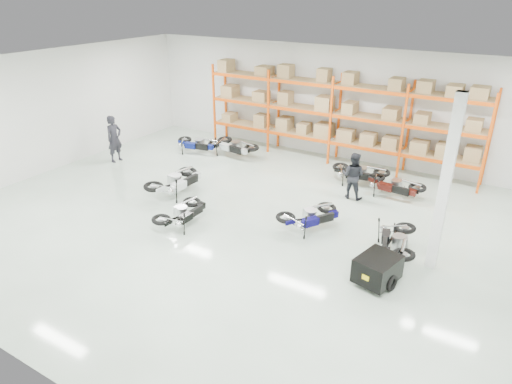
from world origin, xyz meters
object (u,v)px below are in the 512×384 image
Objects in this scene: moto_blue_centre at (311,213)px; moto_back_a at (197,141)px; person_left at (114,139)px; person_back at (353,176)px; moto_touring_right at (396,236)px; moto_silver_left at (176,178)px; moto_back_c at (360,169)px; moto_back_b at (234,143)px; moto_back_d at (394,182)px; trailer at (377,269)px; moto_black_far_left at (182,209)px.

moto_back_a is (-7.01, 3.63, 0.01)m from moto_blue_centre.
person_left is at bearing 25.43° from moto_blue_centre.
person_left reaches higher than person_back.
moto_blue_centre is at bearing 165.01° from moto_touring_right.
moto_silver_left is 1.04× the size of person_left.
moto_touring_right is 0.96× the size of moto_back_c.
moto_back_b is (-0.45, 4.23, -0.02)m from moto_silver_left.
person_left is at bearing 109.82° from moto_back_d.
moto_back_a is at bearing -57.50° from moto_silver_left.
trailer is 5.36m from moto_back_d.
moto_black_far_left is 0.88× the size of moto_back_b.
moto_silver_left is 6.56m from moto_back_c.
moto_black_far_left is at bearing -177.17° from moto_touring_right.
trailer is (7.55, -1.57, -0.17)m from moto_silver_left.
moto_back_c is at bearing -120.05° from moto_black_far_left.
moto_black_far_left is 5.80m from person_back.
person_left reaches higher than trailer.
moto_touring_right is at bearing -149.75° from moto_blue_centre.
moto_back_c is 1.12× the size of person_back.
moto_blue_centre is 6.83m from moto_back_b.
trailer is at bearing -129.16° from moto_back_a.
person_back reaches higher than moto_touring_right.
moto_blue_centre is 3.85m from moto_back_d.
trailer is 1.03× the size of moto_back_d.
trailer is (0.00, -1.60, -0.10)m from moto_touring_right.
moto_back_a is 7.11m from moto_back_c.
moto_back_c is (7.10, 0.39, 0.01)m from moto_back_a.
moto_back_c is (5.09, 4.14, -0.05)m from moto_silver_left.
moto_back_a is at bearing 145.82° from moto_touring_right.
moto_blue_centre is 0.88× the size of moto_silver_left.
moto_silver_left reaches higher than moto_touring_right.
moto_touring_right is (5.93, 1.67, 0.02)m from moto_black_far_left.
moto_black_far_left is 0.95× the size of moto_back_d.
moto_back_a reaches higher than trailer.
moto_black_far_left is 6.50m from moto_back_a.
moto_blue_centre is at bearing 159.67° from trailer.
moto_back_d is at bearing -83.71° from moto_back_b.
trailer is at bearing 178.73° from moto_blue_centre.
moto_silver_left is 1.23× the size of person_back.
trailer is 1.12× the size of person_back.
moto_silver_left is 1.18× the size of moto_black_far_left.
moto_back_c is 1.45m from moto_back_d.
moto_back_a is (-9.56, 5.32, 0.11)m from trailer.
person_left reaches higher than moto_touring_right.
moto_back_b is at bearing 139.33° from moto_touring_right.
person_back is (0.19, -1.29, 0.25)m from moto_back_c.
person_left is (-4.25, 1.24, 0.35)m from moto_silver_left.
moto_back_a is 0.93× the size of moto_back_b.
moto_back_b is 1.08× the size of moto_back_d.
moto_silver_left is at bearing -178.50° from trailer.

